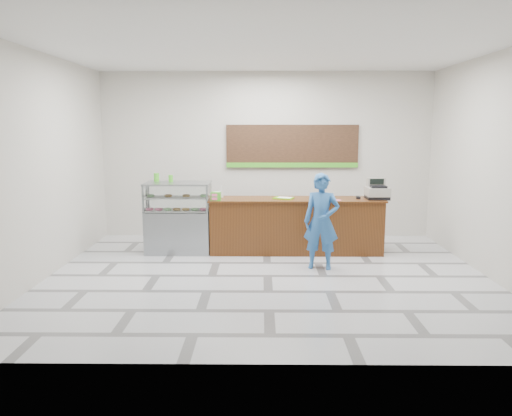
{
  "coord_description": "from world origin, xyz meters",
  "views": [
    {
      "loc": [
        -0.1,
        -7.7,
        2.37
      ],
      "look_at": [
        -0.2,
        0.9,
        0.96
      ],
      "focal_mm": 35.0,
      "sensor_mm": 36.0,
      "label": 1
    }
  ],
  "objects_px": {
    "sales_counter": "(296,225)",
    "display_case": "(179,217)",
    "cash_register": "(377,191)",
    "serving_tray": "(284,198)",
    "customer": "(321,221)"
  },
  "relations": [
    {
      "from": "display_case",
      "to": "serving_tray",
      "type": "height_order",
      "value": "display_case"
    },
    {
      "from": "display_case",
      "to": "customer",
      "type": "relative_size",
      "value": 0.83
    },
    {
      "from": "sales_counter",
      "to": "cash_register",
      "type": "relative_size",
      "value": 7.48
    },
    {
      "from": "display_case",
      "to": "customer",
      "type": "bearing_deg",
      "value": -22.79
    },
    {
      "from": "sales_counter",
      "to": "serving_tray",
      "type": "relative_size",
      "value": 7.78
    },
    {
      "from": "cash_register",
      "to": "display_case",
      "type": "bearing_deg",
      "value": 177.48
    },
    {
      "from": "display_case",
      "to": "sales_counter",
      "type": "bearing_deg",
      "value": 0.01
    },
    {
      "from": "serving_tray",
      "to": "display_case",
      "type": "bearing_deg",
      "value": -159.27
    },
    {
      "from": "sales_counter",
      "to": "display_case",
      "type": "xyz_separation_m",
      "value": [
        -2.22,
        -0.0,
        0.16
      ]
    },
    {
      "from": "sales_counter",
      "to": "serving_tray",
      "type": "bearing_deg",
      "value": -178.84
    },
    {
      "from": "sales_counter",
      "to": "customer",
      "type": "xyz_separation_m",
      "value": [
        0.35,
        -1.08,
        0.29
      ]
    },
    {
      "from": "sales_counter",
      "to": "serving_tray",
      "type": "distance_m",
      "value": 0.57
    },
    {
      "from": "serving_tray",
      "to": "cash_register",
      "type": "bearing_deg",
      "value": 19.78
    },
    {
      "from": "serving_tray",
      "to": "sales_counter",
      "type": "bearing_deg",
      "value": 22.01
    },
    {
      "from": "cash_register",
      "to": "serving_tray",
      "type": "relative_size",
      "value": 1.04
    }
  ]
}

